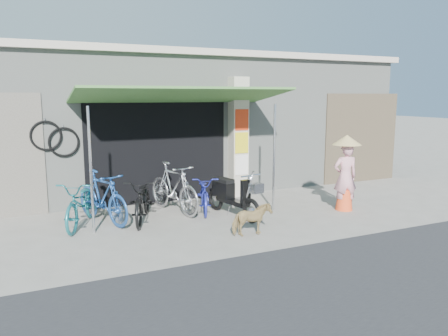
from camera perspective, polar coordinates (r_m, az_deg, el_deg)
name	(u,v)px	position (r m, az deg, el deg)	size (l,w,h in m)	color
ground	(254,224)	(8.83, 3.92, -7.29)	(80.00, 80.00, 0.00)	gray
bicycle_shop	(173,120)	(13.18, -6.70, 6.30)	(12.30, 5.30, 3.66)	#959992
shop_pillar	(238,137)	(11.07, 1.83, 4.03)	(0.42, 0.44, 3.00)	beige
awning	(182,97)	(9.59, -5.46, 9.24)	(4.60, 1.88, 2.72)	#3A6B30
neighbour_right	(361,138)	(13.56, 17.48, 3.75)	(2.60, 0.06, 2.60)	brown
bike_teal	(82,203)	(8.99, -18.03, -4.36)	(0.62, 1.78, 0.93)	#196971
bike_blue	(102,197)	(9.10, -15.60, -3.68)	(0.50, 1.77, 1.06)	navy
bike_black	(143,200)	(9.02, -10.49, -4.09)	(0.60, 1.73, 0.91)	black
bike_silver	(174,187)	(9.61, -6.61, -2.54)	(0.52, 1.85, 1.11)	#AFB0B4
bike_navy	(204,193)	(9.66, -2.57, -3.31)	(0.55, 1.57, 0.82)	#222B9F
street_dog	(252,220)	(8.04, 3.62, -6.75)	(0.32, 0.71, 0.60)	#9C7652
moped	(231,195)	(9.29, 0.97, -3.58)	(0.61, 1.72, 0.98)	black
nun	(345,173)	(10.06, 15.57, -0.64)	(0.64, 0.64, 1.69)	pink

